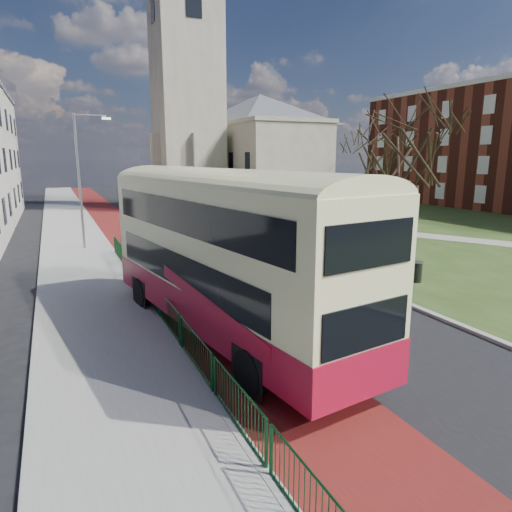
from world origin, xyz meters
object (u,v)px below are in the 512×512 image
winter_tree_far (379,154)px  streetlamp (81,174)px  bus (223,247)px  winter_tree_near (419,138)px  litter_bin (416,271)px

winter_tree_far → streetlamp: bearing=-169.3°
bus → winter_tree_near: winter_tree_near is taller
bus → streetlamp: bearing=91.4°
winter_tree_far → litter_bin: bearing=-124.0°
streetlamp → winter_tree_far: size_ratio=0.94×
bus → winter_tree_near: bearing=21.4°
bus → winter_tree_near: size_ratio=1.27×
streetlamp → litter_bin: size_ratio=8.32×
streetlamp → bus: (2.98, -16.45, -1.70)m
bus → litter_bin: (10.14, 2.34, -2.36)m
winter_tree_far → winter_tree_near: bearing=-118.4°
litter_bin → winter_tree_far: bearing=56.0°
winter_tree_far → litter_bin: 23.58m
winter_tree_near → bus: bearing=-149.7°
litter_bin → bus: bearing=-167.0°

